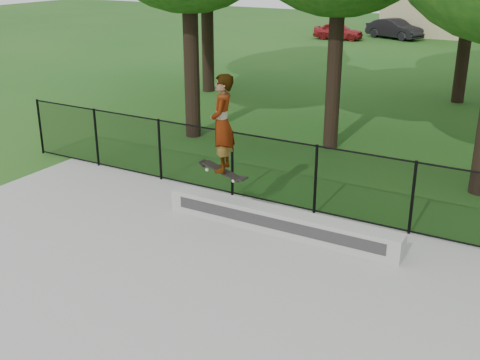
{
  "coord_description": "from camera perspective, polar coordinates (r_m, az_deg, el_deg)",
  "views": [
    {
      "loc": [
        4.44,
        -4.91,
        5.2
      ],
      "look_at": [
        -0.82,
        4.2,
        1.2
      ],
      "focal_mm": 45.0,
      "sensor_mm": 36.0,
      "label": 1
    }
  ],
  "objects": [
    {
      "name": "chainlink_fence",
      "position": [
        12.48,
        7.17,
        0.07
      ],
      "size": [
        16.06,
        0.06,
        1.5
      ],
      "color": "black",
      "rests_on": "concrete_slab"
    },
    {
      "name": "grind_ledge",
      "position": [
        11.75,
        3.73,
        -3.92
      ],
      "size": [
        4.88,
        0.4,
        0.46
      ],
      "primitive_type": "cube",
      "color": "#A6A6A1",
      "rests_on": "concrete_slab"
    },
    {
      "name": "car_b",
      "position": [
        40.68,
        14.43,
        13.71
      ],
      "size": [
        3.62,
        2.44,
        1.23
      ],
      "primitive_type": "imported",
      "rotation": [
        0.0,
        0.0,
        1.2
      ],
      "color": "black",
      "rests_on": "ground"
    },
    {
      "name": "skater_airborne",
      "position": [
        11.45,
        -1.7,
        5.27
      ],
      "size": [
        0.81,
        0.8,
        2.08
      ],
      "color": "black",
      "rests_on": "ground"
    },
    {
      "name": "car_a",
      "position": [
        39.58,
        9.31,
        13.77
      ],
      "size": [
        3.17,
        1.52,
        1.05
      ],
      "primitive_type": "imported",
      "rotation": [
        0.0,
        0.0,
        1.66
      ],
      "color": "maroon",
      "rests_on": "ground"
    }
  ]
}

